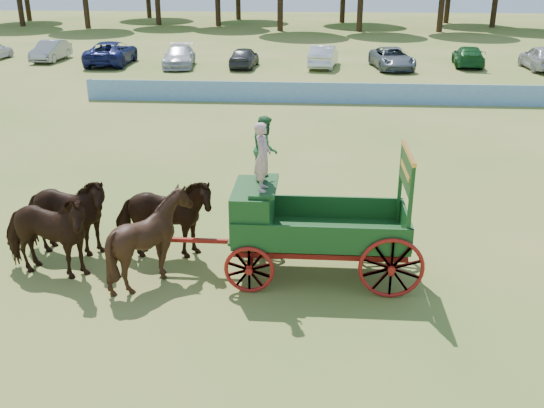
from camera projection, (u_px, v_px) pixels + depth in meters
The scene contains 8 objects.
ground at pixel (402, 270), 14.09m from camera, with size 160.00×160.00×0.00m, color olive.
horse_lead_left at pixel (45, 235), 13.45m from camera, with size 1.11×2.43×2.05m, color black.
horse_lead_right at pixel (65, 216), 14.47m from camera, with size 1.11×2.43×2.05m, color black.
horse_wheel_left at pixel (151, 238), 13.29m from camera, with size 1.66×1.86×2.05m, color black.
horse_wheel_right at pixel (163, 219), 14.31m from camera, with size 1.11×2.43×2.05m, color black.
farm_dray at pixel (288, 209), 13.42m from camera, with size 6.00×2.00×3.62m.
sponsor_banner at pixel (338, 93), 30.64m from camera, with size 26.00×0.08×1.05m, color #2272B9.
parked_cars at pixel (256, 55), 41.80m from camera, with size 40.63×6.82×1.63m.
Camera 1 is at (-2.09, -12.70, 6.65)m, focal length 40.00 mm.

